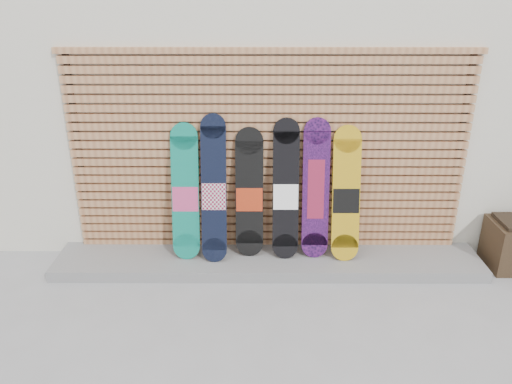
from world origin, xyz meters
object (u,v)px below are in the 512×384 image
snowboard_0 (185,193)px  snowboard_4 (316,189)px  snowboard_2 (249,194)px  snowboard_3 (286,191)px  snowboard_5 (346,195)px  snowboard_1 (214,190)px

snowboard_0 → snowboard_4: 1.38m
snowboard_0 → snowboard_2: (0.68, 0.04, -0.02)m
snowboard_3 → snowboard_0: bearing=-179.5°
snowboard_5 → snowboard_1: bearing=-179.3°
snowboard_2 → snowboard_4: snowboard_4 is taller
snowboard_0 → snowboard_2: snowboard_0 is taller
snowboard_2 → snowboard_4: 0.71m
snowboard_1 → snowboard_2: size_ratio=1.10×
snowboard_1 → snowboard_2: 0.38m
snowboard_1 → snowboard_2: bearing=10.1°
snowboard_0 → snowboard_3: 1.06m
snowboard_3 → snowboard_5: size_ratio=1.05×
snowboard_1 → snowboard_3: snowboard_1 is taller
snowboard_0 → snowboard_1: bearing=-5.7°
snowboard_3 → snowboard_5: 0.64m
snowboard_0 → snowboard_2: bearing=3.1°
snowboard_1 → snowboard_5: size_ratio=1.09×
snowboard_0 → snowboard_3: (1.06, 0.01, 0.03)m
snowboard_4 → snowboard_5: 0.32m
snowboard_0 → snowboard_4: snowboard_4 is taller
snowboard_3 → snowboard_4: bearing=2.7°
snowboard_1 → snowboard_2: (0.37, 0.07, -0.07)m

